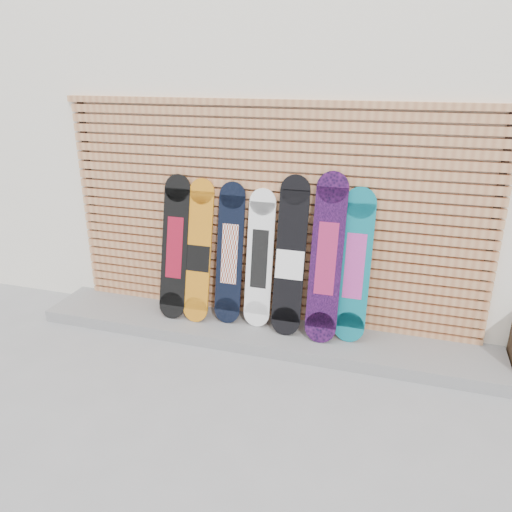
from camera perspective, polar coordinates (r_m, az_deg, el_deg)
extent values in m
plane|color=gray|center=(4.53, -0.20, -13.68)|extent=(80.00, 80.00, 0.00)
cube|color=white|center=(7.13, 12.46, 14.19)|extent=(12.00, 5.00, 3.60)
cube|color=gray|center=(5.09, 0.47, -8.69)|extent=(4.60, 0.70, 0.12)
cube|color=#C07C50|center=(5.30, 1.38, -6.48)|extent=(4.20, 0.05, 0.08)
cube|color=#C07C50|center=(5.25, 1.39, -5.54)|extent=(4.20, 0.05, 0.08)
cube|color=#C07C50|center=(5.21, 1.39, -4.58)|extent=(4.20, 0.05, 0.07)
cube|color=#C07C50|center=(5.17, 1.40, -3.61)|extent=(4.20, 0.05, 0.07)
cube|color=#C07C50|center=(5.13, 1.41, -2.63)|extent=(4.20, 0.05, 0.07)
cube|color=#C07C50|center=(5.09, 1.42, -1.63)|extent=(4.20, 0.05, 0.07)
cube|color=#C07C50|center=(5.06, 1.43, -0.61)|extent=(4.20, 0.05, 0.07)
cube|color=#C07C50|center=(5.02, 1.44, 0.42)|extent=(4.20, 0.05, 0.07)
cube|color=#C07C50|center=(4.99, 1.45, 1.46)|extent=(4.20, 0.05, 0.07)
cube|color=#C07C50|center=(4.96, 1.46, 2.52)|extent=(4.20, 0.05, 0.08)
cube|color=#C07C50|center=(4.93, 1.47, 3.59)|extent=(4.20, 0.05, 0.08)
cube|color=#C07C50|center=(4.90, 1.48, 4.67)|extent=(4.20, 0.05, 0.08)
cube|color=#C07C50|center=(4.88, 1.49, 5.77)|extent=(4.20, 0.05, 0.08)
cube|color=#C07C50|center=(4.85, 1.50, 6.88)|extent=(4.20, 0.05, 0.08)
cube|color=#C07C50|center=(4.83, 1.52, 7.99)|extent=(4.20, 0.05, 0.08)
cube|color=#C07C50|center=(4.81, 1.53, 9.12)|extent=(4.20, 0.05, 0.08)
cube|color=#C07C50|center=(4.79, 1.54, 10.26)|extent=(4.20, 0.05, 0.08)
cube|color=#C07C50|center=(4.77, 1.55, 11.40)|extent=(4.20, 0.05, 0.08)
cube|color=#C07C50|center=(4.76, 1.56, 12.55)|extent=(4.20, 0.05, 0.08)
cube|color=#C07C50|center=(4.74, 1.57, 13.71)|extent=(4.20, 0.05, 0.08)
cube|color=#C07C50|center=(4.73, 1.58, 14.88)|extent=(4.20, 0.05, 0.08)
cube|color=#C07C50|center=(4.72, 1.60, 16.05)|extent=(4.20, 0.05, 0.08)
cube|color=black|center=(5.80, -18.12, 5.32)|extent=(0.06, 0.04, 2.23)
cube|color=black|center=(4.85, 25.23, 1.36)|extent=(0.06, 0.04, 2.23)
cube|color=#C07C50|center=(4.72, 1.61, 17.13)|extent=(4.26, 0.07, 0.06)
cube|color=black|center=(5.15, -9.26, 0.96)|extent=(0.28, 0.31, 1.18)
cylinder|color=black|center=(5.26, -9.57, -5.57)|extent=(0.28, 0.09, 0.28)
cylinder|color=black|center=(5.11, -8.93, 7.68)|extent=(0.28, 0.09, 0.28)
cube|color=maroon|center=(5.15, -9.26, 0.96)|extent=(0.17, 0.17, 0.61)
cube|color=orange|center=(5.05, -6.57, 0.54)|extent=(0.26, 0.31, 1.17)
cylinder|color=orange|center=(5.16, -6.93, -6.06)|extent=(0.26, 0.08, 0.26)
cylinder|color=orange|center=(5.00, -6.19, 7.36)|extent=(0.26, 0.08, 0.26)
cube|color=black|center=(5.06, -6.61, -0.28)|extent=(0.25, 0.09, 0.26)
cube|color=black|center=(4.97, -3.01, 0.24)|extent=(0.27, 0.24, 1.15)
cylinder|color=black|center=(5.10, -3.32, -6.19)|extent=(0.27, 0.07, 0.27)
cylinder|color=black|center=(4.90, -2.69, 6.94)|extent=(0.27, 0.07, 0.27)
cube|color=white|center=(4.97, -3.01, 0.24)|extent=(0.17, 0.14, 0.60)
cube|color=white|center=(4.89, 0.42, -0.33)|extent=(0.26, 0.23, 1.11)
cylinder|color=white|center=(5.03, 0.07, -6.59)|extent=(0.26, 0.07, 0.26)
cylinder|color=white|center=(4.82, 0.79, 6.21)|extent=(0.26, 0.07, 0.26)
cube|color=black|center=(4.89, 0.42, -0.33)|extent=(0.16, 0.13, 0.58)
cube|color=black|center=(4.75, 3.95, -0.07)|extent=(0.29, 0.30, 1.24)
cylinder|color=black|center=(4.88, 3.39, -7.41)|extent=(0.29, 0.08, 0.28)
cylinder|color=black|center=(4.70, 4.54, 7.56)|extent=(0.29, 0.08, 0.28)
cube|color=white|center=(4.76, 3.88, -0.99)|extent=(0.27, 0.09, 0.28)
cube|color=black|center=(4.66, 8.06, -0.30)|extent=(0.30, 0.33, 1.28)
cylinder|color=black|center=(4.79, 7.36, -8.08)|extent=(0.30, 0.09, 0.29)
cylinder|color=black|center=(4.63, 8.78, 7.77)|extent=(0.30, 0.09, 0.29)
cube|color=#A22052|center=(4.66, 8.06, -0.30)|extent=(0.18, 0.19, 0.66)
cube|color=#0C6D7C|center=(4.70, 11.20, -1.15)|extent=(0.29, 0.25, 1.16)
cylinder|color=#0C6D7C|center=(4.85, 10.57, -7.96)|extent=(0.29, 0.08, 0.29)
cylinder|color=#0C6D7C|center=(4.63, 11.86, 5.98)|extent=(0.29, 0.08, 0.29)
cube|color=#C746A3|center=(4.70, 11.20, -1.15)|extent=(0.18, 0.14, 0.61)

